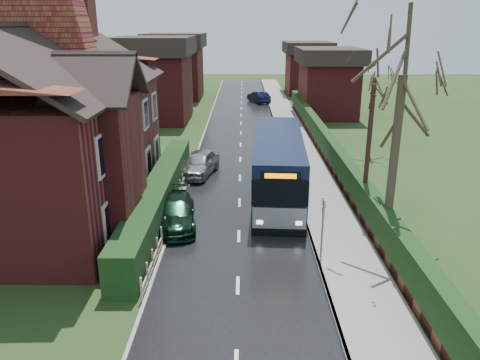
{
  "coord_description": "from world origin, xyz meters",
  "views": [
    {
      "loc": [
        0.16,
        -16.36,
        8.75
      ],
      "look_at": [
        0.04,
        4.31,
        1.8
      ],
      "focal_mm": 35.0,
      "sensor_mm": 36.0,
      "label": 1
    }
  ],
  "objects_px": {
    "brick_house": "(49,123)",
    "car_green": "(175,212)",
    "telegraph_pole": "(368,154)",
    "bus": "(279,167)",
    "car_silver": "(199,163)",
    "bus_stop_sign": "(323,220)"
  },
  "relations": [
    {
      "from": "brick_house",
      "to": "bus_stop_sign",
      "type": "relative_size",
      "value": 5.65
    },
    {
      "from": "telegraph_pole",
      "to": "car_green",
      "type": "bearing_deg",
      "value": -174.93
    },
    {
      "from": "brick_house",
      "to": "bus",
      "type": "relative_size",
      "value": 1.37
    },
    {
      "from": "brick_house",
      "to": "telegraph_pole",
      "type": "bearing_deg",
      "value": -3.13
    },
    {
      "from": "car_green",
      "to": "telegraph_pole",
      "type": "height_order",
      "value": "telegraph_pole"
    },
    {
      "from": "bus_stop_sign",
      "to": "bus",
      "type": "bearing_deg",
      "value": 96.46
    },
    {
      "from": "brick_house",
      "to": "car_silver",
      "type": "relative_size",
      "value": 3.44
    },
    {
      "from": "car_silver",
      "to": "telegraph_pole",
      "type": "xyz_separation_m",
      "value": [
        8.27,
        -6.71,
        2.45
      ]
    },
    {
      "from": "brick_house",
      "to": "telegraph_pole",
      "type": "height_order",
      "value": "brick_house"
    },
    {
      "from": "telegraph_pole",
      "to": "bus",
      "type": "bearing_deg",
      "value": 139.36
    },
    {
      "from": "car_silver",
      "to": "car_green",
      "type": "height_order",
      "value": "car_silver"
    },
    {
      "from": "car_green",
      "to": "bus_stop_sign",
      "type": "distance_m",
      "value": 7.01
    },
    {
      "from": "car_green",
      "to": "telegraph_pole",
      "type": "bearing_deg",
      "value": -2.5
    },
    {
      "from": "bus",
      "to": "car_silver",
      "type": "distance_m",
      "value": 5.79
    },
    {
      "from": "brick_house",
      "to": "car_green",
      "type": "xyz_separation_m",
      "value": [
        5.83,
        -1.59,
        -3.74
      ]
    },
    {
      "from": "brick_house",
      "to": "car_silver",
      "type": "distance_m",
      "value": 9.36
    },
    {
      "from": "bus",
      "to": "bus_stop_sign",
      "type": "distance_m",
      "value": 7.38
    },
    {
      "from": "bus_stop_sign",
      "to": "telegraph_pole",
      "type": "bearing_deg",
      "value": 55.03
    },
    {
      "from": "car_silver",
      "to": "car_green",
      "type": "bearing_deg",
      "value": -80.34
    },
    {
      "from": "bus",
      "to": "car_silver",
      "type": "xyz_separation_m",
      "value": [
        -4.52,
        3.51,
        -0.86
      ]
    },
    {
      "from": "brick_house",
      "to": "bus",
      "type": "height_order",
      "value": "brick_house"
    },
    {
      "from": "car_silver",
      "to": "bus_stop_sign",
      "type": "bearing_deg",
      "value": -49.35
    }
  ]
}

